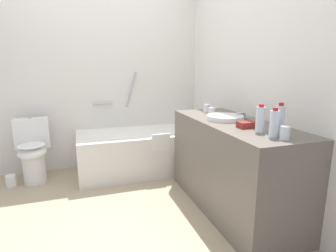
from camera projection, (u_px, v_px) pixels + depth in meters
The scene contains 17 objects.
ground_plane at pixel (111, 214), 2.55m from camera, with size 3.86×3.86×0.00m, color tan.
wall_back_tiled at pixel (94, 76), 3.59m from camera, with size 3.26×0.10×2.45m, color silver.
wall_right_mirror at pixel (254, 79), 2.74m from camera, with size 0.10×3.13×2.45m, color silver.
bathtub at pixel (142, 150), 3.56m from camera, with size 1.62×0.78×1.28m.
toilet at pixel (33, 150), 3.20m from camera, with size 0.39×0.50×0.76m.
vanity_counter at pixel (232, 166), 2.58m from camera, with size 0.61×1.55×0.86m, color #6B6056.
sink_basin at pixel (225, 118), 2.55m from camera, with size 0.34×0.34×0.04m, color white.
sink_faucet at pixel (244, 116), 2.61m from camera, with size 0.11×0.15×0.07m.
water_bottle_0 at pixel (280, 120), 1.97m from camera, with size 0.06×0.06×0.24m.
water_bottle_1 at pixel (260, 119), 2.05m from camera, with size 0.07×0.07×0.22m.
water_bottle_2 at pixel (274, 124), 1.91m from camera, with size 0.07×0.07×0.21m.
drinking_glass_0 at pixel (212, 111), 2.82m from camera, with size 0.07×0.07×0.08m, color white.
drinking_glass_1 at pixel (207, 108), 2.96m from camera, with size 0.07×0.07×0.09m, color white.
drinking_glass_2 at pixel (285, 133), 1.86m from camera, with size 0.07×0.07×0.10m, color white.
amenity_basket at pixel (246, 125), 2.23m from camera, with size 0.14×0.10×0.05m, color maroon.
soap_dish at pixel (208, 110), 3.07m from camera, with size 0.09×0.06×0.02m, color white.
toilet_paper_roll at pixel (11, 181), 3.11m from camera, with size 0.11×0.11×0.13m, color white.
Camera 1 is at (-0.22, -2.36, 1.36)m, focal length 29.01 mm.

